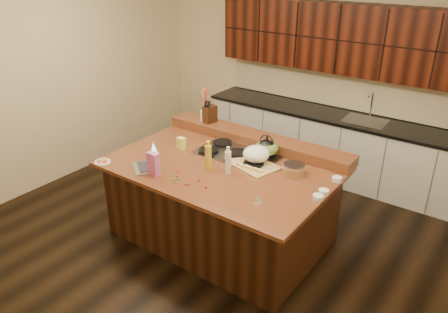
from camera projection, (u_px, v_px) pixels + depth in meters
The scene contains 35 objects.
room at pixel (221, 128), 4.50m from camera, with size 5.52×5.02×2.72m.
island at pixel (221, 201), 4.88m from camera, with size 2.40×1.60×0.92m.
back_ledge at pixel (256, 139), 5.17m from camera, with size 2.40×0.30×0.12m, color black.
cooktop at pixel (237, 154), 4.90m from camera, with size 0.92×0.52×0.05m.
back_counter at pixel (332, 109), 6.13m from camera, with size 3.70×0.66×2.40m.
kettle at pixel (266, 147), 4.78m from camera, with size 0.19×0.19×0.17m, color black.
green_bowl at pixel (266, 148), 4.79m from camera, with size 0.27×0.27×0.15m, color #54752F.
laptop at pixel (149, 162), 4.60m from camera, with size 0.41×0.40×0.22m.
oil_bottle at pixel (208, 158), 4.54m from camera, with size 0.07×0.07×0.27m, color gold.
vinegar_bottle at pixel (228, 162), 4.45m from camera, with size 0.06×0.06×0.25m, color silver.
wooden_tray at pixel (256, 157), 4.66m from camera, with size 0.57×0.48×0.20m.
ramekin_a at pixel (318, 197), 4.03m from camera, with size 0.10×0.10×0.04m, color white.
ramekin_b at pixel (324, 192), 4.12m from camera, with size 0.10×0.10×0.04m, color white.
ramekin_c at pixel (337, 179), 4.35m from camera, with size 0.10×0.10×0.04m, color white.
strainer_bowl at pixel (294, 170), 4.47m from camera, with size 0.24×0.24×0.09m, color #996B3F.
kitchen_timer at pixel (257, 198), 3.99m from camera, with size 0.08×0.08×0.07m, color silver.
pink_bag at pixel (153, 164), 4.43m from camera, with size 0.13×0.07×0.24m, color #C65D93.
candy_plate at pixel (102, 162), 4.74m from camera, with size 0.18×0.18×0.01m, color white.
package_box at pixel (181, 143), 5.04m from camera, with size 0.10×0.07×0.14m, color #EBE353.
utensil_crock at pixel (205, 116), 5.52m from camera, with size 0.12×0.12×0.14m, color white.
knife_block at pixel (210, 114), 5.47m from camera, with size 0.11×0.17×0.21m, color black.
gumdrop_0 at pixel (186, 185), 4.27m from camera, with size 0.02×0.02×0.02m, color red.
gumdrop_1 at pixel (174, 175), 4.46m from camera, with size 0.02×0.02×0.02m, color #198C26.
gumdrop_2 at pixel (178, 171), 4.53m from camera, with size 0.02×0.02×0.02m, color red.
gumdrop_3 at pixel (185, 184), 4.28m from camera, with size 0.02×0.02×0.02m, color #198C26.
gumdrop_4 at pixel (177, 176), 4.42m from camera, with size 0.02×0.02×0.02m, color red.
gumdrop_5 at pixel (177, 179), 4.37m from camera, with size 0.02×0.02×0.02m, color #198C26.
gumdrop_6 at pixel (199, 180), 4.35m from camera, with size 0.02×0.02×0.02m, color red.
gumdrop_7 at pixel (188, 176), 4.44m from camera, with size 0.02×0.02×0.02m, color #198C26.
gumdrop_8 at pixel (189, 184), 4.28m from camera, with size 0.02×0.02×0.02m, color red.
gumdrop_9 at pixel (174, 179), 4.37m from camera, with size 0.02×0.02×0.02m, color #198C26.
gumdrop_10 at pixel (175, 181), 4.35m from camera, with size 0.02×0.02×0.02m, color red.
gumdrop_11 at pixel (175, 182), 4.32m from camera, with size 0.02×0.02×0.02m, color #198C26.
gumdrop_12 at pixel (206, 187), 4.23m from camera, with size 0.02×0.02×0.02m, color red.
gumdrop_13 at pixel (178, 178), 4.38m from camera, with size 0.02×0.02×0.02m, color #198C26.
Camera 1 is at (2.49, -3.38, 3.01)m, focal length 35.00 mm.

